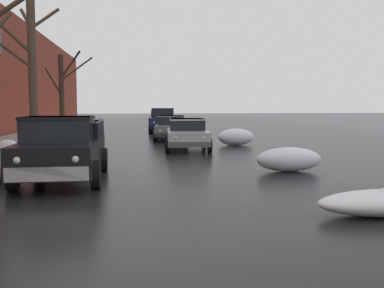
# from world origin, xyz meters

# --- Properties ---
(ground_plane) EXTENTS (200.00, 200.00, 0.00)m
(ground_plane) POSITION_xyz_m (0.00, 0.00, 0.00)
(ground_plane) COLOR black
(left_sidewalk_slab) EXTENTS (3.38, 80.00, 0.16)m
(left_sidewalk_slab) POSITION_xyz_m (-6.53, 18.00, 0.08)
(left_sidewalk_slab) COLOR gray
(left_sidewalk_slab) RESTS_ON ground
(snow_bank_along_left_kerb) EXTENTS (1.84, 1.07, 0.86)m
(snow_bank_along_left_kerb) POSITION_xyz_m (4.90, 16.05, 0.42)
(snow_bank_along_left_kerb) COLOR white
(snow_bank_along_left_kerb) RESTS_ON ground
(snow_bank_near_corner_right) EXTENTS (2.04, 0.99, 0.75)m
(snow_bank_near_corner_right) POSITION_xyz_m (4.62, 7.32, 0.37)
(snow_bank_near_corner_right) COLOR white
(snow_bank_near_corner_right) RESTS_ON ground
(snow_bank_along_right_kerb) EXTENTS (3.15, 1.22, 0.76)m
(snow_bank_along_right_kerb) POSITION_xyz_m (-4.76, 12.09, 0.28)
(snow_bank_along_right_kerb) COLOR white
(snow_bank_along_right_kerb) RESTS_ON ground
(bare_tree_mid_block) EXTENTS (2.62, 2.53, 7.13)m
(bare_tree_mid_block) POSITION_xyz_m (-4.93, 15.83, 3.82)
(bare_tree_mid_block) COLOR #4C3D2D
(bare_tree_mid_block) RESTS_ON ground
(bare_tree_far_down_block) EXTENTS (2.76, 3.73, 5.48)m
(bare_tree_far_down_block) POSITION_xyz_m (-4.83, 23.75, 2.93)
(bare_tree_far_down_block) COLOR #382B1E
(bare_tree_far_down_block) RESTS_ON ground
(pickup_truck_black_approaching_near_lane) EXTENTS (2.20, 5.03, 1.76)m
(pickup_truck_black_approaching_near_lane) POSITION_xyz_m (-2.06, 6.52, 0.88)
(pickup_truck_black_approaching_near_lane) COLOR black
(pickup_truck_black_approaching_near_lane) RESTS_ON ground
(sedan_silver_parked_kerbside_close) EXTENTS (2.19, 4.32, 1.42)m
(sedan_silver_parked_kerbside_close) POSITION_xyz_m (2.22, 14.36, 0.75)
(sedan_silver_parked_kerbside_close) COLOR #B7B7BC
(sedan_silver_parked_kerbside_close) RESTS_ON ground
(sedan_grey_parked_kerbside_mid) EXTENTS (2.23, 4.26, 1.42)m
(sedan_grey_parked_kerbside_mid) POSITION_xyz_m (1.92, 19.90, 0.75)
(sedan_grey_parked_kerbside_mid) COLOR slate
(sedan_grey_parked_kerbside_mid) RESTS_ON ground
(suv_darkblue_parked_far_down_block) EXTENTS (2.30, 4.68, 1.82)m
(suv_darkblue_parked_far_down_block) POSITION_xyz_m (1.90, 27.21, 0.99)
(suv_darkblue_parked_far_down_block) COLOR navy
(suv_darkblue_parked_far_down_block) RESTS_ON ground
(sedan_red_queued_behind_truck) EXTENTS (1.95, 4.30, 1.42)m
(sedan_red_queued_behind_truck) POSITION_xyz_m (1.95, 34.68, 0.75)
(sedan_red_queued_behind_truck) COLOR red
(sedan_red_queued_behind_truck) RESTS_ON ground
(sedan_green_at_far_intersection) EXTENTS (1.95, 4.41, 1.42)m
(sedan_green_at_far_intersection) POSITION_xyz_m (2.22, 42.17, 0.75)
(sedan_green_at_far_intersection) COLOR #1E5633
(sedan_green_at_far_intersection) RESTS_ON ground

